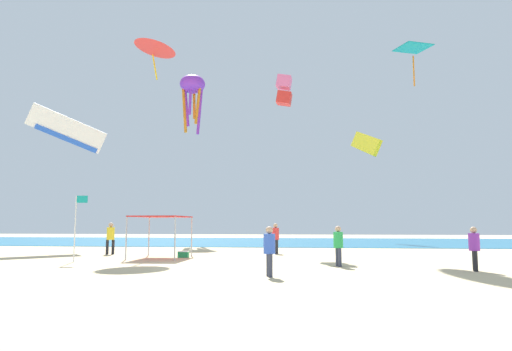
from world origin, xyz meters
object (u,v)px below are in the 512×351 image
object	(u,v)px
cooler_box	(183,254)
person_central	(474,245)
kite_box_pink	(284,90)
kite_delta_red	(156,45)
canopy_tent	(161,218)
kite_parafoil_white	(67,129)
person_far_shore	(275,236)
banner_flag	(77,221)
kite_octopus_purple	(192,87)
person_rightmost	(338,243)
kite_diamond_teal	(413,50)
kite_parafoil_yellow	(366,144)
person_leftmost	(111,236)
person_near_tent	(269,247)

from	to	relation	value
cooler_box	person_central	bearing A→B (deg)	-22.45
kite_box_pink	kite_delta_red	xyz separation A→B (m)	(-9.06, -0.44, 3.46)
canopy_tent	kite_parafoil_white	size ratio (longest dim) A/B	0.66
person_far_shore	banner_flag	bearing A→B (deg)	93.52
canopy_tent	person_central	world-z (taller)	canopy_tent
person_central	kite_octopus_purple	xyz separation A→B (m)	(-17.69, 24.03, 14.61)
person_rightmost	kite_delta_red	bearing A→B (deg)	-143.53
banner_flag	kite_diamond_teal	size ratio (longest dim) A/B	0.91
person_rightmost	kite_diamond_teal	size ratio (longest dim) A/B	0.49
kite_diamond_teal	kite_box_pink	distance (m)	14.98
person_central	kite_diamond_teal	bearing A→B (deg)	3.15
kite_parafoil_yellow	kite_delta_red	xyz separation A→B (m)	(-16.87, -17.17, 4.28)
canopy_tent	kite_octopus_purple	bearing A→B (deg)	99.96
kite_box_pink	person_leftmost	bearing A→B (deg)	113.34
person_far_shore	kite_box_pink	size ratio (longest dim) A/B	0.88
kite_parafoil_yellow	kite_box_pink	size ratio (longest dim) A/B	2.63
canopy_tent	person_near_tent	distance (m)	10.34
person_rightmost	cooler_box	distance (m)	9.05
kite_box_pink	person_rightmost	bearing A→B (deg)	-160.86
canopy_tent	kite_diamond_teal	world-z (taller)	kite_diamond_teal
banner_flag	kite_parafoil_yellow	bearing A→B (deg)	55.75
person_near_tent	cooler_box	world-z (taller)	person_near_tent
person_near_tent	person_leftmost	bearing A→B (deg)	29.50
canopy_tent	person_far_shore	world-z (taller)	canopy_tent
kite_octopus_purple	kite_box_pink	distance (m)	16.81
person_leftmost	kite_octopus_purple	world-z (taller)	kite_octopus_purple
person_near_tent	person_central	distance (m)	8.28
person_rightmost	kite_parafoil_yellow	world-z (taller)	kite_parafoil_yellow
person_rightmost	kite_diamond_teal	xyz separation A→B (m)	(8.15, 18.35, 15.83)
kite_box_pink	person_far_shore	bearing A→B (deg)	169.47
person_leftmost	cooler_box	bearing A→B (deg)	122.41
kite_parafoil_yellow	kite_diamond_teal	size ratio (longest dim) A/B	1.57
canopy_tent	person_rightmost	xyz separation A→B (m)	(9.24, -3.94, -1.12)
person_central	kite_parafoil_yellow	bearing A→B (deg)	11.91
person_rightmost	banner_flag	xyz separation A→B (m)	(-12.45, 0.84, 0.94)
person_near_tent	cooler_box	size ratio (longest dim) A/B	3.06
person_far_shore	person_leftmost	bearing A→B (deg)	65.87
kite_delta_red	kite_parafoil_white	xyz separation A→B (m)	(-6.94, 1.01, -5.70)
kite_parafoil_yellow	kite_parafoil_white	size ratio (longest dim) A/B	1.08
person_leftmost	banner_flag	size ratio (longest dim) A/B	0.60
canopy_tent	kite_box_pink	xyz separation A→B (m)	(6.53, 5.94, 8.83)
person_central	cooler_box	world-z (taller)	person_central
person_near_tent	banner_flag	world-z (taller)	banner_flag
person_central	cooler_box	size ratio (longest dim) A/B	3.02
kite_parafoil_white	banner_flag	bearing A→B (deg)	-87.98
cooler_box	kite_delta_red	bearing A→B (deg)	125.22
person_leftmost	person_far_shore	world-z (taller)	person_leftmost
banner_flag	kite_diamond_teal	bearing A→B (deg)	40.38
kite_octopus_purple	kite_diamond_teal	bearing A→B (deg)	78.91
person_near_tent	person_central	bearing A→B (deg)	-87.58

